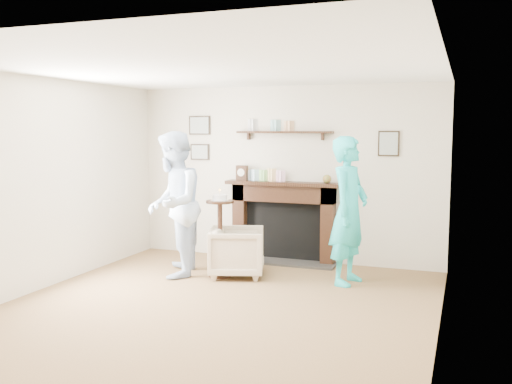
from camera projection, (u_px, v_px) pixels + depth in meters
ground at (214, 310)px, 5.99m from camera, size 5.00×5.00×0.00m
room_shell at (238, 153)px, 6.46m from camera, size 4.54×5.02×2.52m
armchair at (237, 276)px, 7.39m from camera, size 0.87×0.86×0.63m
man at (175, 276)px, 7.40m from camera, size 0.97×1.09×1.87m
woman at (348, 283)px, 7.03m from camera, size 0.55×0.73×1.81m
pedestal_table at (220, 223)px, 7.27m from camera, size 0.35×0.35×1.13m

